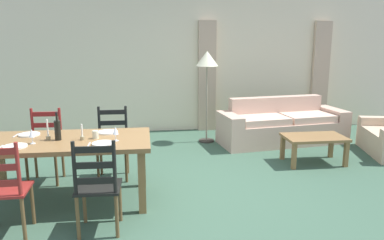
% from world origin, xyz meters
% --- Properties ---
extents(ground_plane, '(9.60, 9.60, 0.02)m').
position_xyz_m(ground_plane, '(0.00, 0.00, -0.01)').
color(ground_plane, '#395844').
extents(wall_far, '(9.60, 0.16, 2.70)m').
position_xyz_m(wall_far, '(0.00, 3.30, 1.35)').
color(wall_far, beige).
rests_on(wall_far, ground_plane).
extents(curtain_panel_left, '(0.35, 0.08, 2.20)m').
position_xyz_m(curtain_panel_left, '(0.79, 3.16, 1.10)').
color(curtain_panel_left, tan).
rests_on(curtain_panel_left, ground_plane).
extents(curtain_panel_right, '(0.35, 0.08, 2.20)m').
position_xyz_m(curtain_panel_right, '(3.19, 3.16, 1.10)').
color(curtain_panel_right, tan).
rests_on(curtain_panel_right, ground_plane).
extents(dining_table, '(1.90, 0.96, 0.75)m').
position_xyz_m(dining_table, '(-1.37, -0.11, 0.66)').
color(dining_table, olive).
rests_on(dining_table, ground_plane).
extents(dining_chair_near_left, '(0.43, 0.41, 0.96)m').
position_xyz_m(dining_chair_near_left, '(-1.80, -0.84, 0.48)').
color(dining_chair_near_left, maroon).
rests_on(dining_chair_near_left, ground_plane).
extents(dining_chair_near_right, '(0.43, 0.41, 0.96)m').
position_xyz_m(dining_chair_near_right, '(-0.93, -0.87, 0.48)').
color(dining_chair_near_right, black).
rests_on(dining_chair_near_right, ground_plane).
extents(dining_chair_far_left, '(0.44, 0.42, 0.96)m').
position_xyz_m(dining_chair_far_left, '(-1.78, 0.63, 0.48)').
color(dining_chair_far_left, maroon).
rests_on(dining_chair_far_left, ground_plane).
extents(dining_chair_far_right, '(0.42, 0.40, 0.96)m').
position_xyz_m(dining_chair_far_right, '(-0.91, 0.65, 0.48)').
color(dining_chair_far_right, black).
rests_on(dining_chair_far_right, ground_plane).
extents(dinner_plate_near_left, '(0.24, 0.24, 0.02)m').
position_xyz_m(dinner_plate_near_left, '(-1.82, -0.36, 0.76)').
color(dinner_plate_near_left, white).
rests_on(dinner_plate_near_left, dining_table).
extents(fork_near_left, '(0.02, 0.17, 0.01)m').
position_xyz_m(fork_near_left, '(-1.97, -0.36, 0.75)').
color(fork_near_left, silver).
rests_on(fork_near_left, dining_table).
extents(dinner_plate_near_right, '(0.24, 0.24, 0.02)m').
position_xyz_m(dinner_plate_near_right, '(-0.92, -0.36, 0.76)').
color(dinner_plate_near_right, white).
rests_on(dinner_plate_near_right, dining_table).
extents(fork_near_right, '(0.02, 0.17, 0.01)m').
position_xyz_m(fork_near_right, '(-1.07, -0.36, 0.75)').
color(fork_near_right, silver).
rests_on(fork_near_right, dining_table).
extents(dinner_plate_far_left, '(0.24, 0.24, 0.02)m').
position_xyz_m(dinner_plate_far_left, '(-1.82, 0.14, 0.76)').
color(dinner_plate_far_left, white).
rests_on(dinner_plate_far_left, dining_table).
extents(fork_far_left, '(0.03, 0.17, 0.01)m').
position_xyz_m(fork_far_left, '(-1.97, 0.14, 0.75)').
color(fork_far_left, silver).
rests_on(fork_far_left, dining_table).
extents(dinner_plate_far_right, '(0.24, 0.24, 0.02)m').
position_xyz_m(dinner_plate_far_right, '(-0.92, 0.14, 0.76)').
color(dinner_plate_far_right, white).
rests_on(dinner_plate_far_right, dining_table).
extents(fork_far_right, '(0.02, 0.17, 0.01)m').
position_xyz_m(fork_far_right, '(-1.07, 0.14, 0.75)').
color(fork_far_right, silver).
rests_on(fork_far_right, dining_table).
extents(wine_bottle, '(0.07, 0.07, 0.32)m').
position_xyz_m(wine_bottle, '(-1.44, -0.12, 0.87)').
color(wine_bottle, black).
rests_on(wine_bottle, dining_table).
extents(wine_glass_near_left, '(0.06, 0.06, 0.16)m').
position_xyz_m(wine_glass_near_left, '(-1.68, -0.25, 0.86)').
color(wine_glass_near_left, white).
rests_on(wine_glass_near_left, dining_table).
extents(wine_glass_near_right, '(0.06, 0.06, 0.16)m').
position_xyz_m(wine_glass_near_right, '(-0.79, -0.24, 0.86)').
color(wine_glass_near_right, white).
rests_on(wine_glass_near_right, dining_table).
extents(coffee_cup_primary, '(0.07, 0.07, 0.09)m').
position_xyz_m(coffee_cup_primary, '(-1.03, -0.11, 0.80)').
color(coffee_cup_primary, beige).
rests_on(coffee_cup_primary, dining_table).
extents(candle_tall, '(0.05, 0.05, 0.23)m').
position_xyz_m(candle_tall, '(-1.55, -0.09, 0.81)').
color(candle_tall, '#998C66').
rests_on(candle_tall, dining_table).
extents(candle_short, '(0.05, 0.05, 0.18)m').
position_xyz_m(candle_short, '(-1.17, -0.15, 0.80)').
color(candle_short, '#998C66').
rests_on(candle_short, dining_table).
extents(couch, '(2.37, 1.12, 0.80)m').
position_xyz_m(couch, '(1.98, 2.09, 0.29)').
color(couch, '#CDA792').
rests_on(couch, ground_plane).
extents(coffee_table, '(0.90, 0.56, 0.42)m').
position_xyz_m(coffee_table, '(2.05, 0.87, 0.36)').
color(coffee_table, olive).
rests_on(coffee_table, ground_plane).
extents(standing_lamp, '(0.40, 0.40, 1.64)m').
position_xyz_m(standing_lamp, '(0.64, 2.27, 1.41)').
color(standing_lamp, '#332D28').
rests_on(standing_lamp, ground_plane).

